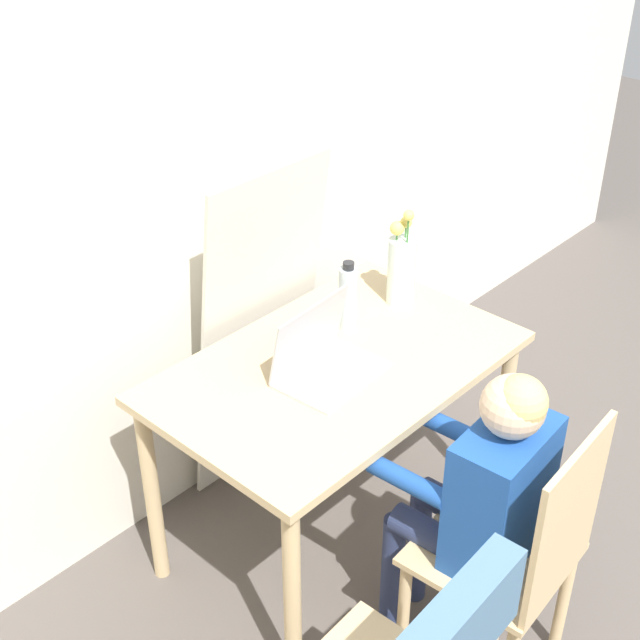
# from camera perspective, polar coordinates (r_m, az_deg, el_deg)

# --- Properties ---
(wall_back) EXTENTS (6.40, 0.05, 2.50)m
(wall_back) POSITION_cam_1_polar(r_m,az_deg,el_deg) (2.75, -11.81, 8.56)
(wall_back) COLOR white
(wall_back) RESTS_ON ground_plane
(dining_table) EXTENTS (1.14, 0.72, 0.74)m
(dining_table) POSITION_cam_1_polar(r_m,az_deg,el_deg) (2.81, 1.04, -4.41)
(dining_table) COLOR #D6B784
(dining_table) RESTS_ON ground_plane
(chair_occupied) EXTENTS (0.43, 0.43, 0.92)m
(chair_occupied) POSITION_cam_1_polar(r_m,az_deg,el_deg) (2.58, 12.44, -14.56)
(chair_occupied) COLOR #D6B784
(chair_occupied) RESTS_ON ground_plane
(person_seated) EXTENTS (0.35, 0.44, 1.05)m
(person_seated) POSITION_cam_1_polar(r_m,az_deg,el_deg) (2.50, 10.42, -10.60)
(person_seated) COLOR #1E4C9E
(person_seated) RESTS_ON ground_plane
(laptop) EXTENTS (0.34, 0.25, 0.23)m
(laptop) POSITION_cam_1_polar(r_m,az_deg,el_deg) (2.69, 0.16, -2.42)
(laptop) COLOR #B2B2B7
(laptop) RESTS_ON dining_table
(flower_vase) EXTENTS (0.10, 0.10, 0.35)m
(flower_vase) POSITION_cam_1_polar(r_m,az_deg,el_deg) (3.02, 5.23, 3.41)
(flower_vase) COLOR silver
(flower_vase) RESTS_ON dining_table
(water_bottle) EXTENTS (0.06, 0.06, 0.24)m
(water_bottle) POSITION_cam_1_polar(r_m,az_deg,el_deg) (2.87, 1.80, 1.48)
(water_bottle) COLOR silver
(water_bottle) RESTS_ON dining_table
(cardboard_panel) EXTENTS (0.53, 0.19, 1.26)m
(cardboard_panel) POSITION_cam_1_polar(r_m,az_deg,el_deg) (3.13, -3.91, -0.68)
(cardboard_panel) COLOR silver
(cardboard_panel) RESTS_ON ground_plane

